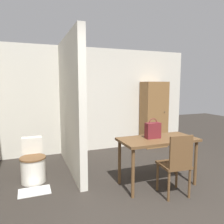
{
  "coord_description": "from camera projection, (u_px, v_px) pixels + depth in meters",
  "views": [
    {
      "loc": [
        -1.44,
        -1.57,
        1.62
      ],
      "look_at": [
        -0.2,
        1.62,
        1.19
      ],
      "focal_mm": 35.0,
      "sensor_mm": 36.0,
      "label": 1
    }
  ],
  "objects": [
    {
      "name": "handbag",
      "position": [
        153.0,
        130.0,
        3.48
      ],
      "size": [
        0.24,
        0.12,
        0.32
      ],
      "color": "maroon",
      "rests_on": "dining_table"
    },
    {
      "name": "dining_table",
      "position": [
        158.0,
        144.0,
        3.5
      ],
      "size": [
        1.25,
        0.61,
        0.77
      ],
      "color": "brown",
      "rests_on": "ground_plane"
    },
    {
      "name": "partition_wall",
      "position": [
        70.0,
        105.0,
        4.11
      ],
      "size": [
        0.12,
        2.02,
        2.5
      ],
      "color": "beige",
      "rests_on": "ground_plane"
    },
    {
      "name": "wooden_cabinet",
      "position": [
        154.0,
        114.0,
        5.7
      ],
      "size": [
        0.62,
        0.46,
        1.7
      ],
      "color": "brown",
      "rests_on": "ground_plane"
    },
    {
      "name": "toilet",
      "position": [
        33.0,
        164.0,
        3.69
      ],
      "size": [
        0.42,
        0.57,
        0.7
      ],
      "color": "silver",
      "rests_on": "ground_plane"
    },
    {
      "name": "wall_back",
      "position": [
        91.0,
        100.0,
        5.35
      ],
      "size": [
        5.23,
        0.12,
        2.5
      ],
      "color": "beige",
      "rests_on": "ground_plane"
    },
    {
      "name": "bath_mat",
      "position": [
        35.0,
        191.0,
        3.33
      ],
      "size": [
        0.47,
        0.3,
        0.01
      ],
      "color": "silver",
      "rests_on": "ground_plane"
    },
    {
      "name": "wooden_chair",
      "position": [
        176.0,
        163.0,
        3.14
      ],
      "size": [
        0.43,
        0.43,
        0.93
      ],
      "rotation": [
        0.0,
        0.0,
        -0.1
      ],
      "color": "brown",
      "rests_on": "ground_plane"
    }
  ]
}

